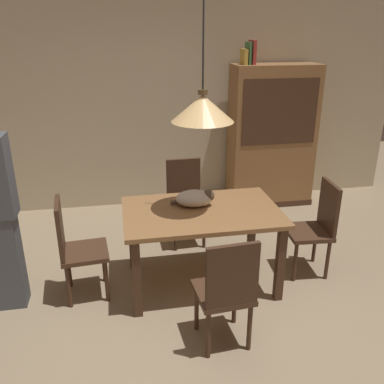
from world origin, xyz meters
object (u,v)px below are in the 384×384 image
(chair_right_side, at_px, (316,224))
(chair_far_back, at_px, (185,198))
(dining_table, at_px, (202,220))
(book_red_tall, at_px, (252,52))
(chair_near_front, at_px, (227,289))
(cat_sleeping, at_px, (196,198))
(book_yellow_short, at_px, (244,57))
(hutch_bookcase, at_px, (271,140))
(book_green_slim, at_px, (248,53))
(chair_left_side, at_px, (75,245))
(pendant_lamp, at_px, (203,108))

(chair_right_side, height_order, chair_far_back, same)
(dining_table, bearing_deg, book_red_tall, 60.86)
(chair_near_front, height_order, cat_sleeping, chair_near_front)
(book_yellow_short, relative_size, book_red_tall, 0.71)
(hutch_bookcase, relative_size, book_green_slim, 7.12)
(chair_near_front, height_order, chair_far_back, same)
(chair_left_side, distance_m, chair_far_back, 1.43)
(chair_left_side, distance_m, chair_near_front, 1.43)
(hutch_bookcase, bearing_deg, book_red_tall, 179.74)
(chair_right_side, xyz_separation_m, book_green_slim, (-0.20, 1.75, 1.47))
(chair_left_side, xyz_separation_m, chair_right_side, (2.26, 0.00, 0.00))
(dining_table, xyz_separation_m, pendant_lamp, (0.00, 0.00, 1.01))
(chair_far_back, xyz_separation_m, book_green_slim, (0.93, 0.87, 1.47))
(cat_sleeping, distance_m, book_yellow_short, 2.18)
(chair_right_side, distance_m, book_green_slim, 2.30)
(pendant_lamp, distance_m, book_red_tall, 2.03)
(chair_far_back, bearing_deg, book_green_slim, 43.16)
(cat_sleeping, bearing_deg, book_red_tall, 58.41)
(chair_near_front, distance_m, book_yellow_short, 3.11)
(chair_far_back, bearing_deg, hutch_bookcase, 33.65)
(dining_table, xyz_separation_m, book_red_tall, (0.98, 1.75, 1.34))
(cat_sleeping, relative_size, pendant_lamp, 0.30)
(chair_right_side, distance_m, chair_far_back, 1.44)
(book_yellow_short, bearing_deg, chair_near_front, -108.31)
(dining_table, xyz_separation_m, book_yellow_short, (0.88, 1.75, 1.29))
(dining_table, height_order, chair_near_front, chair_near_front)
(dining_table, relative_size, chair_right_side, 1.51)
(chair_far_back, distance_m, book_red_tall, 1.97)
(chair_near_front, distance_m, cat_sleeping, 1.03)
(chair_right_side, height_order, book_yellow_short, book_yellow_short)
(book_green_slim, height_order, book_red_tall, book_red_tall)
(pendant_lamp, height_order, book_yellow_short, pendant_lamp)
(chair_left_side, bearing_deg, chair_far_back, 38.18)
(chair_far_back, xyz_separation_m, cat_sleeping, (-0.03, -0.77, 0.32))
(pendant_lamp, xyz_separation_m, book_red_tall, (0.98, 1.75, 0.33))
(chair_left_side, xyz_separation_m, book_red_tall, (2.10, 1.76, 1.48))
(chair_far_back, height_order, hutch_bookcase, hutch_bookcase)
(dining_table, distance_m, chair_left_side, 1.14)
(pendant_lamp, xyz_separation_m, hutch_bookcase, (1.30, 1.75, -0.77))
(chair_near_front, distance_m, chair_far_back, 1.76)
(chair_near_front, relative_size, chair_right_side, 1.00)
(chair_left_side, distance_m, book_red_tall, 3.11)
(dining_table, xyz_separation_m, chair_far_back, (-0.00, 0.88, -0.14))
(cat_sleeping, height_order, hutch_bookcase, hutch_bookcase)
(dining_table, relative_size, book_yellow_short, 7.00)
(book_green_slim, relative_size, book_red_tall, 0.93)
(dining_table, xyz_separation_m, book_green_slim, (0.93, 1.75, 1.33))
(pendant_lamp, height_order, book_green_slim, pendant_lamp)
(chair_near_front, bearing_deg, chair_left_side, 142.46)
(dining_table, distance_m, book_red_tall, 2.41)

